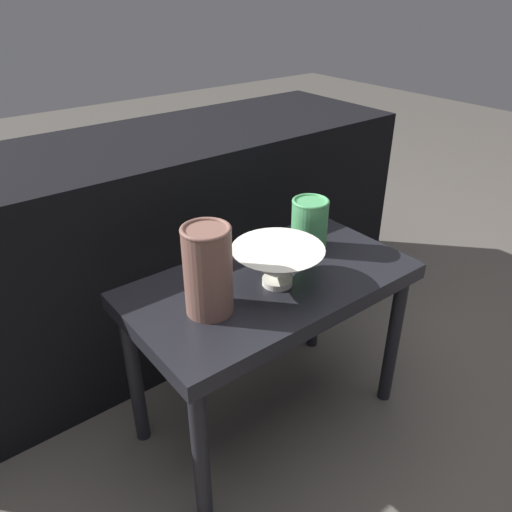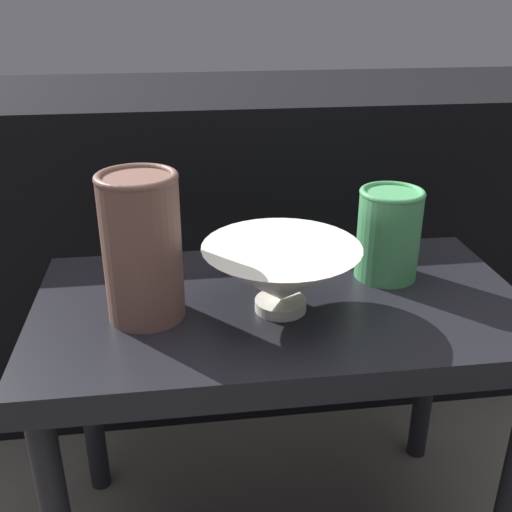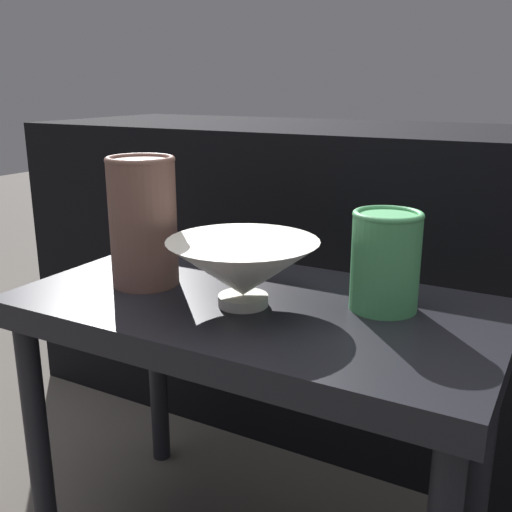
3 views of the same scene
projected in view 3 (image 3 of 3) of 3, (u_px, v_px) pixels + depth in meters
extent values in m
cube|color=black|center=(256.00, 313.00, 0.87)|extent=(0.69, 0.38, 0.04)
cylinder|color=black|center=(38.00, 443.00, 0.95)|extent=(0.04, 0.04, 0.42)
cylinder|color=black|center=(158.00, 366.00, 1.21)|extent=(0.04, 0.04, 0.42)
cylinder|color=black|center=(482.00, 456.00, 0.92)|extent=(0.04, 0.04, 0.42)
cube|color=black|center=(372.00, 277.00, 1.36)|extent=(1.60, 0.50, 0.67)
cylinder|color=silver|center=(243.00, 300.00, 0.84)|extent=(0.07, 0.07, 0.02)
cone|color=silver|center=(243.00, 268.00, 0.83)|extent=(0.21, 0.21, 0.08)
cylinder|color=brown|center=(143.00, 223.00, 0.91)|extent=(0.10, 0.10, 0.19)
torus|color=brown|center=(140.00, 160.00, 0.88)|extent=(0.10, 0.10, 0.01)
cylinder|color=#47995B|center=(385.00, 263.00, 0.81)|extent=(0.09, 0.09, 0.13)
torus|color=#47995B|center=(388.00, 215.00, 0.79)|extent=(0.10, 0.10, 0.01)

